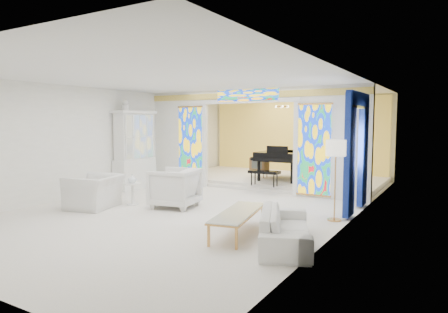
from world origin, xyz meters
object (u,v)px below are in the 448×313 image
Objects in this scene: sofa at (285,228)px; grand_piano at (289,156)px; china_cabinet at (135,150)px; armchair_right at (175,188)px; coffee_table at (238,213)px; armchair_left at (95,192)px; tv_console at (259,165)px.

grand_piano is at bearing -1.29° from sofa.
china_cabinet is 1.35× the size of sofa.
armchair_right is 2.72m from coffee_table.
armchair_left is 5.83m from tv_console.
sofa is at bearing -69.41° from grand_piano.
sofa is 6.49m from grand_piano.
armchair_right is (1.60, 1.03, 0.08)m from armchair_left.
coffee_table is 6.27m from tv_console.
china_cabinet reaches higher than armchair_left.
tv_console is (-3.37, 5.97, 0.31)m from sofa.
armchair_right is 0.51× the size of sofa.
china_cabinet is at bearing -142.06° from grand_piano.
armchair_right is 4.56m from tv_console.
grand_piano reaches higher than coffee_table.
sofa is 1.04× the size of coffee_table.
sofa is at bearing -25.73° from china_cabinet.
grand_piano is at bearing 38.55° from china_cabinet.
coffee_table is at bearing 57.70° from sofa.
sofa is (5.01, -0.38, -0.09)m from armchair_left.
china_cabinet is 4.90m from grand_piano.
tv_console is at bearing 112.29° from coffee_table.
sofa is 1.01m from coffee_table.
china_cabinet is at bearing -130.08° from armchair_right.
sofa is at bearing -59.86° from tv_console.
grand_piano is (1.07, 4.61, 0.46)m from armchair_right.
tv_console reaches higher than armchair_left.
armchair_left is at bearing 63.16° from sofa.
armchair_right reaches higher than tv_console.
armchair_right reaches higher than armchair_left.
armchair_right is (2.76, -1.56, -0.70)m from china_cabinet.
tv_console is at bearing 148.12° from armchair_left.
armchair_right is 0.53× the size of coffee_table.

